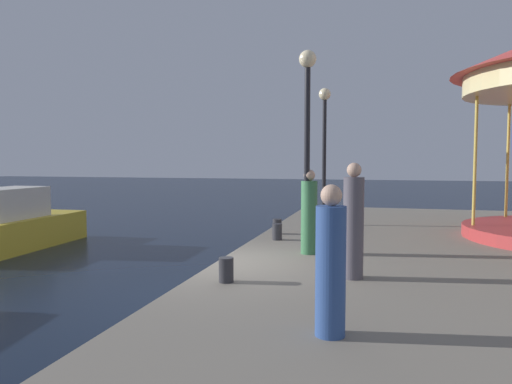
# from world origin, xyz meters

# --- Properties ---
(ground_plane) EXTENTS (120.00, 120.00, 0.00)m
(ground_plane) POSITION_xyz_m (0.00, 0.00, 0.00)
(ground_plane) COLOR black
(motorboat_yellow) EXTENTS (2.09, 5.22, 1.92)m
(motorboat_yellow) POSITION_xyz_m (-8.02, 3.55, 0.71)
(motorboat_yellow) COLOR gold
(motorboat_yellow) RESTS_ON ground
(lamp_post_near_edge) EXTENTS (0.36, 0.36, 4.22)m
(lamp_post_near_edge) POSITION_xyz_m (1.57, 1.16, 3.69)
(lamp_post_near_edge) COLOR black
(lamp_post_near_edge) RESTS_ON quay_dock
(lamp_post_mid_promenade) EXTENTS (0.36, 0.36, 4.13)m
(lamp_post_mid_promenade) POSITION_xyz_m (1.40, 5.78, 3.64)
(lamp_post_mid_promenade) COLOR black
(lamp_post_mid_promenade) RESTS_ON quay_dock
(bollard_center) EXTENTS (0.24, 0.24, 0.40)m
(bollard_center) POSITION_xyz_m (0.41, 3.66, 1.00)
(bollard_center) COLOR #2D2D33
(bollard_center) RESTS_ON quay_dock
(bollard_north) EXTENTS (0.24, 0.24, 0.40)m
(bollard_north) POSITION_xyz_m (0.61, 2.72, 1.00)
(bollard_north) COLOR #2D2D33
(bollard_north) RESTS_ON quay_dock
(bollard_south) EXTENTS (0.24, 0.24, 0.40)m
(bollard_south) POSITION_xyz_m (0.67, -1.47, 1.00)
(bollard_south) COLOR #2D2D33
(bollard_south) RESTS_ON quay_dock
(person_mid_promenade) EXTENTS (0.34, 0.34, 1.93)m
(person_mid_promenade) POSITION_xyz_m (2.63, -0.69, 1.71)
(person_mid_promenade) COLOR #514C56
(person_mid_promenade) RESTS_ON quay_dock
(person_by_the_water) EXTENTS (0.34, 0.34, 1.70)m
(person_by_the_water) POSITION_xyz_m (2.53, -3.40, 1.60)
(person_by_the_water) COLOR #2D4C8C
(person_by_the_water) RESTS_ON quay_dock
(person_far_corner) EXTENTS (0.34, 0.34, 1.78)m
(person_far_corner) POSITION_xyz_m (1.62, 1.20, 1.63)
(person_far_corner) COLOR #387247
(person_far_corner) RESTS_ON quay_dock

